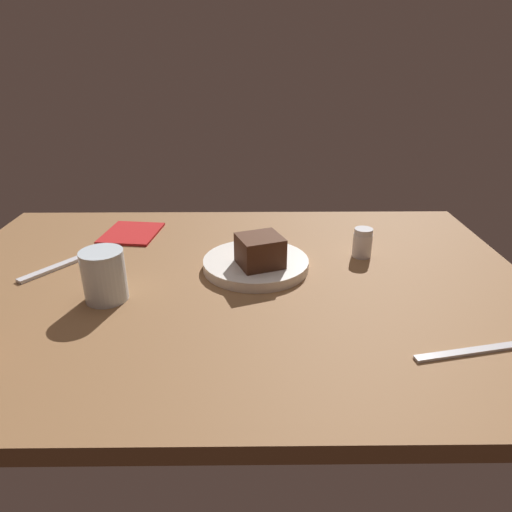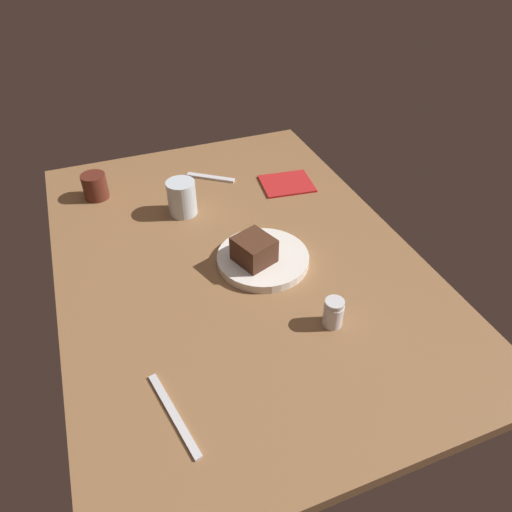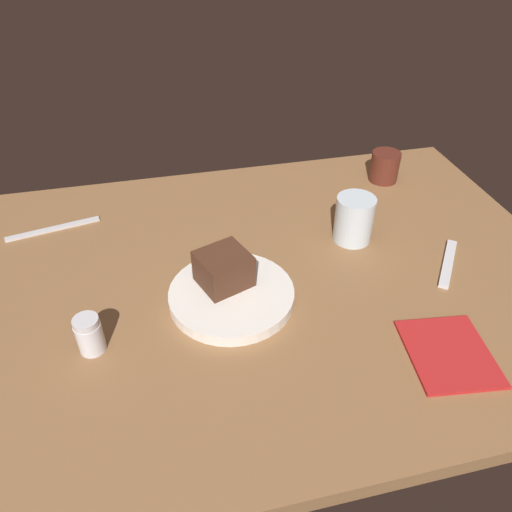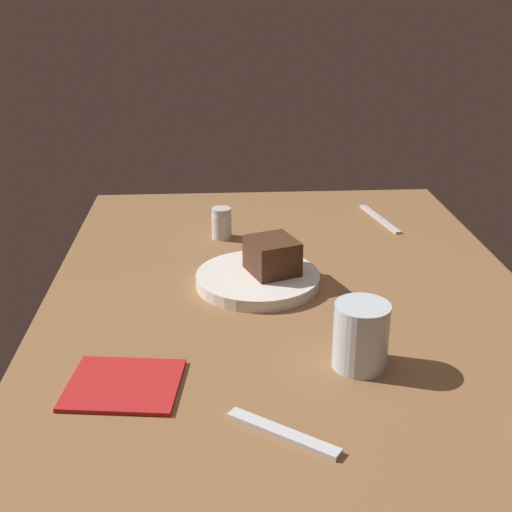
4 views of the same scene
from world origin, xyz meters
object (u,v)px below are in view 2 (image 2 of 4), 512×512
Objects in this scene: dessert_spoon at (211,177)px; butter_knife at (174,414)px; water_glass at (182,198)px; dessert_plate at (263,259)px; folded_napkin at (287,184)px; chocolate_cake_slice at (254,250)px; coffee_cup at (95,186)px; salt_shaker at (333,313)px.

dessert_spoon is 0.79× the size of butter_knife.
water_glass is at bearing -93.31° from dessert_spoon.
water_glass is at bearing 24.51° from dessert_plate.
dessert_plate is 36.65cm from folded_napkin.
water_glass is 32.93cm from folded_napkin.
chocolate_cake_slice is 29.96cm from water_glass.
dessert_spoon is 23.26cm from folded_napkin.
water_glass is 0.64× the size of folded_napkin.
dessert_plate is 2.31× the size of water_glass.
folded_napkin is at bearing -103.87° from coffee_cup.
salt_shaker is at bearing -159.97° from water_glass.
folded_napkin is at bearing 6.53° from dessert_spoon.
folded_napkin is at bearing -49.70° from butter_knife.
dessert_spoon is (43.09, -2.33, -4.83)cm from chocolate_cake_slice.
coffee_cup reaches higher than dessert_spoon.
butter_knife is at bearing 141.93° from folded_napkin.
coffee_cup is at bearing -146.55° from dessert_spoon.
dessert_plate is 24.36cm from salt_shaker.
dessert_plate is 55.39cm from coffee_cup.
coffee_cup is (44.75, 31.02, -1.58)cm from chocolate_cake_slice.
chocolate_cake_slice is 0.88× the size of water_glass.
dessert_plate is 3.37× the size of salt_shaker.
dessert_spoon is at bearing -39.61° from water_glass.
dessert_plate reaches higher than dessert_spoon.
dessert_plate is 1.47× the size of dessert_spoon.
dessert_plate is 1.48× the size of folded_napkin.
butter_knife is at bearing 137.67° from dessert_plate.
water_glass is 1.32× the size of coffee_cup.
butter_knife is (-32.51, 29.61, -0.81)cm from dessert_plate.
water_glass reaches higher than folded_napkin.
folded_napkin is (63.25, -49.55, 0.05)cm from butter_knife.
salt_shaker is at bearing -87.45° from butter_knife.
dessert_plate is 30.41cm from water_glass.
salt_shaker is 66.16cm from dessert_spoon.
butter_knife is at bearing -177.01° from coffee_cup.
chocolate_cake_slice reaches higher than butter_knife.
salt_shaker reaches higher than dessert_plate.
dessert_plate is 3.05× the size of coffee_cup.
coffee_cup reaches higher than dessert_plate.
water_glass reaches higher than dessert_plate.
salt_shaker is at bearing -149.55° from coffee_cup.
coffee_cup is 33.55cm from dessert_spoon.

